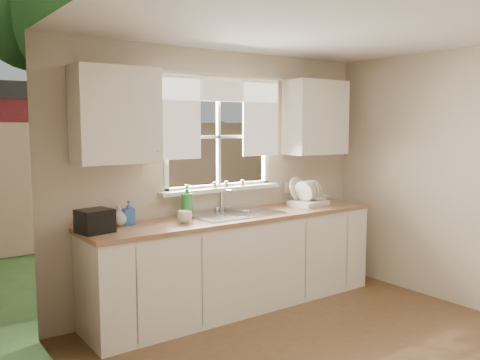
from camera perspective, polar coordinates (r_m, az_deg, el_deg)
room_walls at (r=3.58m, az=16.27°, el=-2.65°), size 3.62×4.02×2.50m
ceiling at (r=3.65m, az=16.07°, el=17.46°), size 3.60×4.00×0.02m
window at (r=5.08m, az=-2.32°, el=2.99°), size 1.38×0.16×1.06m
curtains at (r=5.04m, az=-2.01°, el=8.06°), size 1.50×0.03×0.81m
base_cabinets at (r=4.99m, az=-0.20°, el=-9.30°), size 3.00×0.62×0.87m
countertop at (r=4.89m, az=-0.21°, el=-4.16°), size 3.04×0.65×0.04m
upper_cabinet_left at (r=4.38m, az=-13.78°, el=7.06°), size 0.70×0.33×0.80m
upper_cabinet_right at (r=5.66m, az=8.50°, el=6.95°), size 0.70×0.33×0.80m
wall_outlet at (r=5.64m, az=5.27°, el=-0.84°), size 0.08×0.01×0.12m
sill_jars at (r=5.09m, az=-1.36°, el=-0.45°), size 0.38×0.04×0.06m
backyard at (r=11.30m, az=-18.58°, el=14.54°), size 20.00×10.00×6.13m
sink at (r=4.93m, az=-0.42°, el=-4.70°), size 0.88×0.52×0.40m
dish_rack at (r=5.50m, az=7.59°, el=-2.00°), size 0.43×0.36×0.30m
bowl at (r=5.54m, az=8.75°, el=-1.98°), size 0.24×0.24×0.05m
soap_bottle_a at (r=4.77m, az=-5.97°, el=-2.34°), size 0.12×0.13×0.31m
soap_bottle_b at (r=4.51m, az=-12.39°, el=-3.61°), size 0.10×0.10×0.21m
soap_bottle_c at (r=4.48m, az=-13.44°, el=-3.91°), size 0.18×0.18×0.18m
saucer at (r=4.24m, az=-15.84°, el=-5.67°), size 0.18×0.18×0.01m
cup at (r=4.52m, az=-6.22°, el=-4.13°), size 0.17×0.17×0.10m
black_appliance at (r=4.25m, az=-15.98°, el=-4.45°), size 0.29×0.27×0.19m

